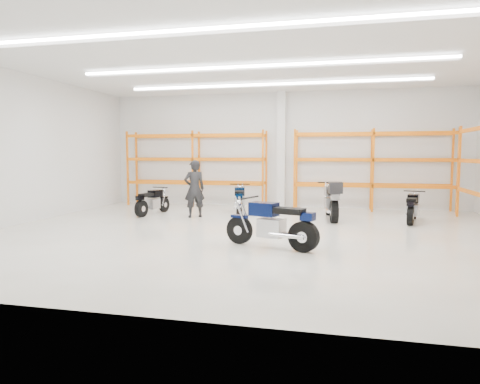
% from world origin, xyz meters
% --- Properties ---
extents(ground, '(14.00, 14.00, 0.00)m').
position_xyz_m(ground, '(0.00, 0.00, 0.00)').
color(ground, beige).
rests_on(ground, ground).
extents(room_shell, '(14.02, 12.02, 4.51)m').
position_xyz_m(room_shell, '(0.00, 0.03, 3.28)').
color(room_shell, silver).
rests_on(room_shell, ground).
extents(motorcycle_main, '(2.19, 1.02, 1.11)m').
position_xyz_m(motorcycle_main, '(0.85, -1.65, 0.52)').
color(motorcycle_main, black).
rests_on(motorcycle_main, ground).
extents(motorcycle_back_a, '(0.71, 1.87, 0.92)m').
position_xyz_m(motorcycle_back_a, '(-4.03, 2.61, 0.43)').
color(motorcycle_back_a, black).
rests_on(motorcycle_back_a, ground).
extents(motorcycle_back_b, '(0.75, 2.08, 1.03)m').
position_xyz_m(motorcycle_back_b, '(-1.09, 3.28, 0.48)').
color(motorcycle_back_b, black).
rests_on(motorcycle_back_b, ground).
extents(motorcycle_back_c, '(0.81, 2.46, 1.26)m').
position_xyz_m(motorcycle_back_c, '(2.02, 2.81, 0.60)').
color(motorcycle_back_c, black).
rests_on(motorcycle_back_c, ground).
extents(motorcycle_back_d, '(0.77, 1.87, 0.93)m').
position_xyz_m(motorcycle_back_d, '(4.41, 2.84, 0.44)').
color(motorcycle_back_d, black).
rests_on(motorcycle_back_d, ground).
extents(standing_man, '(0.82, 0.74, 1.88)m').
position_xyz_m(standing_man, '(-2.40, 2.39, 0.94)').
color(standing_man, black).
rests_on(standing_man, ground).
extents(structural_column, '(0.32, 0.32, 4.50)m').
position_xyz_m(structural_column, '(0.00, 5.82, 2.25)').
color(structural_column, white).
rests_on(structural_column, ground).
extents(pallet_racking_back_left, '(5.67, 0.87, 3.00)m').
position_xyz_m(pallet_racking_back_left, '(-3.40, 5.48, 1.79)').
color(pallet_racking_back_left, '#F06600').
rests_on(pallet_racking_back_left, ground).
extents(pallet_racking_back_right, '(5.67, 0.87, 3.00)m').
position_xyz_m(pallet_racking_back_right, '(3.40, 5.48, 1.79)').
color(pallet_racking_back_right, '#F06600').
rests_on(pallet_racking_back_right, ground).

